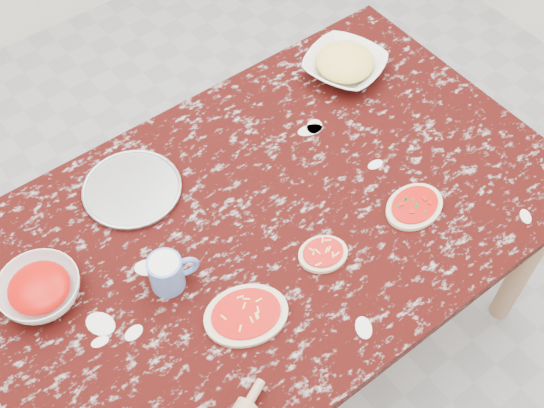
{
  "coord_description": "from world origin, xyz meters",
  "views": [
    {
      "loc": [
        -0.65,
        -0.85,
        2.27
      ],
      "look_at": [
        0.0,
        0.0,
        0.8
      ],
      "focal_mm": 45.78,
      "sensor_mm": 36.0,
      "label": 1
    }
  ],
  "objects": [
    {
      "name": "flour_mug",
      "position": [
        -0.33,
        -0.01,
        0.8
      ],
      "size": [
        0.13,
        0.09,
        0.1
      ],
      "color": "#5679C5",
      "rests_on": "worktable"
    },
    {
      "name": "pizza_right",
      "position": [
        0.32,
        -0.21,
        0.76
      ],
      "size": [
        0.19,
        0.15,
        0.02
      ],
      "color": "beige",
      "rests_on": "worktable"
    },
    {
      "name": "pizza_tray",
      "position": [
        -0.26,
        0.3,
        0.76
      ],
      "size": [
        0.29,
        0.29,
        0.01
      ],
      "primitive_type": "cylinder",
      "rotation": [
        0.0,
        0.0,
        -0.11
      ],
      "color": "#B2B2B7",
      "rests_on": "worktable"
    },
    {
      "name": "worktable",
      "position": [
        0.0,
        0.0,
        0.67
      ],
      "size": [
        1.6,
        1.0,
        0.75
      ],
      "color": "black",
      "rests_on": "ground"
    },
    {
      "name": "pizza_mid",
      "position": [
        0.03,
        -0.18,
        0.76
      ],
      "size": [
        0.16,
        0.14,
        0.02
      ],
      "color": "beige",
      "rests_on": "worktable"
    },
    {
      "name": "ground",
      "position": [
        0.0,
        0.0,
        0.0
      ],
      "size": [
        4.0,
        4.0,
        0.0
      ],
      "primitive_type": "plane",
      "color": "gray"
    },
    {
      "name": "cheese_bowl",
      "position": [
        0.51,
        0.3,
        0.78
      ],
      "size": [
        0.31,
        0.31,
        0.06
      ],
      "primitive_type": "imported",
      "rotation": [
        0.0,
        0.0,
        0.35
      ],
      "color": "white",
      "rests_on": "worktable"
    },
    {
      "name": "sauce_bowl",
      "position": [
        -0.6,
        0.15,
        0.78
      ],
      "size": [
        0.26,
        0.26,
        0.06
      ],
      "primitive_type": "imported",
      "rotation": [
        0.0,
        0.0,
        0.34
      ],
      "color": "white",
      "rests_on": "worktable"
    },
    {
      "name": "pizza_left",
      "position": [
        -0.23,
        -0.2,
        0.76
      ],
      "size": [
        0.25,
        0.22,
        0.02
      ],
      "color": "beige",
      "rests_on": "worktable"
    }
  ]
}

